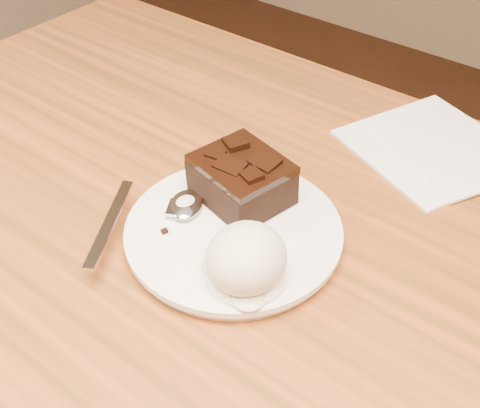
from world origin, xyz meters
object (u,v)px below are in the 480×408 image
Objects in this scene: plate at (234,234)px; brownie at (242,182)px; spoon at (186,206)px; napkin at (432,146)px; ice_cream_scoop at (246,258)px.

brownie reaches higher than plate.
plate is 2.43× the size of brownie.
spoon is 1.08× the size of napkin.
ice_cream_scoop is 0.11m from spoon.
spoon reaches higher than napkin.
ice_cream_scoop is at bearing -41.61° from plate.
spoon is (-0.05, -0.01, 0.01)m from plate.
ice_cream_scoop is (0.07, -0.08, 0.00)m from brownie.
brownie is at bearing 27.34° from spoon.
ice_cream_scoop is 0.40× the size of spoon.
brownie reaches higher than napkin.
spoon is at bearing -169.71° from plate.
plate is 0.05m from brownie.
napkin is (0.11, 0.22, -0.03)m from brownie.
plate is at bearing -108.08° from napkin.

